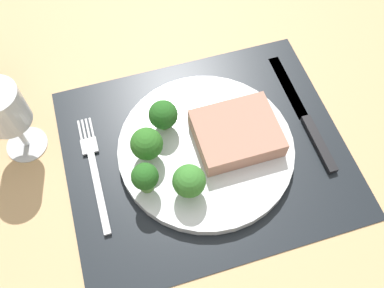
{
  "coord_description": "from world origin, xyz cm",
  "views": [
    {
      "loc": [
        -10.67,
        -28.14,
        55.92
      ],
      "look_at": [
        -1.88,
        0.9,
        1.9
      ],
      "focal_mm": 39.35,
      "sensor_mm": 36.0,
      "label": 1
    }
  ],
  "objects_px": {
    "steak": "(235,130)",
    "fork": "(95,171)",
    "knife": "(307,120)",
    "wine_glass": "(4,111)",
    "plate": "(206,149)"
  },
  "relations": [
    {
      "from": "plate",
      "to": "knife",
      "type": "xyz_separation_m",
      "value": [
        0.17,
        0.01,
        -0.0
      ]
    },
    {
      "from": "steak",
      "to": "wine_glass",
      "type": "height_order",
      "value": "wine_glass"
    },
    {
      "from": "steak",
      "to": "knife",
      "type": "bearing_deg",
      "value": 0.27
    },
    {
      "from": "fork",
      "to": "knife",
      "type": "relative_size",
      "value": 0.83
    },
    {
      "from": "steak",
      "to": "knife",
      "type": "height_order",
      "value": "steak"
    },
    {
      "from": "steak",
      "to": "wine_glass",
      "type": "distance_m",
      "value": 0.32
    },
    {
      "from": "plate",
      "to": "wine_glass",
      "type": "relative_size",
      "value": 1.99
    },
    {
      "from": "fork",
      "to": "knife",
      "type": "xyz_separation_m",
      "value": [
        0.33,
        -0.01,
        0.0
      ]
    },
    {
      "from": "steak",
      "to": "fork",
      "type": "xyz_separation_m",
      "value": [
        -0.21,
        0.01,
        -0.03
      ]
    },
    {
      "from": "wine_glass",
      "to": "plate",
      "type": "bearing_deg",
      "value": -19.49
    },
    {
      "from": "plate",
      "to": "steak",
      "type": "distance_m",
      "value": 0.05
    },
    {
      "from": "fork",
      "to": "wine_glass",
      "type": "height_order",
      "value": "wine_glass"
    },
    {
      "from": "wine_glass",
      "to": "steak",
      "type": "bearing_deg",
      "value": -15.87
    },
    {
      "from": "steak",
      "to": "knife",
      "type": "relative_size",
      "value": 0.52
    },
    {
      "from": "fork",
      "to": "knife",
      "type": "height_order",
      "value": "knife"
    }
  ]
}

